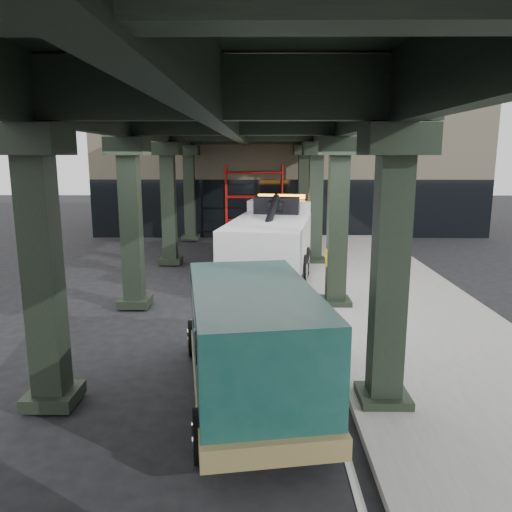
{
  "coord_description": "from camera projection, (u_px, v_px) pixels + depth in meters",
  "views": [
    {
      "loc": [
        0.39,
        -12.37,
        4.5
      ],
      "look_at": [
        0.24,
        1.45,
        1.7
      ],
      "focal_mm": 35.0,
      "sensor_mm": 36.0,
      "label": 1
    }
  ],
  "objects": [
    {
      "name": "ground",
      "position": [
        246.0,
        331.0,
        13.02
      ],
      "size": [
        90.0,
        90.0,
        0.0
      ],
      "primitive_type": "plane",
      "color": "black",
      "rests_on": "ground"
    },
    {
      "name": "sidewalk",
      "position": [
        398.0,
        306.0,
        14.92
      ],
      "size": [
        5.0,
        40.0,
        0.15
      ],
      "primitive_type": "cube",
      "color": "gray",
      "rests_on": "ground"
    },
    {
      "name": "lane_stripe",
      "position": [
        305.0,
        308.0,
        14.96
      ],
      "size": [
        0.12,
        38.0,
        0.01
      ],
      "primitive_type": "cube",
      "color": "silver",
      "rests_on": "ground"
    },
    {
      "name": "viaduct",
      "position": [
        233.0,
        120.0,
        13.9
      ],
      "size": [
        7.4,
        32.0,
        6.4
      ],
      "color": "black",
      "rests_on": "ground"
    },
    {
      "name": "building",
      "position": [
        287.0,
        163.0,
        31.81
      ],
      "size": [
        22.0,
        10.0,
        8.0
      ],
      "primitive_type": "cube",
      "color": "#C6B793",
      "rests_on": "ground"
    },
    {
      "name": "scaffolding",
      "position": [
        254.0,
        200.0,
        26.96
      ],
      "size": [
        3.08,
        0.88,
        4.0
      ],
      "color": "red",
      "rests_on": "ground"
    },
    {
      "name": "tow_truck",
      "position": [
        275.0,
        234.0,
        19.38
      ],
      "size": [
        3.87,
        9.49,
        3.03
      ],
      "rotation": [
        0.0,
        0.0,
        -0.16
      ],
      "color": "black",
      "rests_on": "ground"
    },
    {
      "name": "towed_van",
      "position": [
        250.0,
        338.0,
        9.11
      ],
      "size": [
        2.98,
        5.83,
        2.26
      ],
      "rotation": [
        0.0,
        0.0,
        0.16
      ],
      "color": "#103C36",
      "rests_on": "ground"
    }
  ]
}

